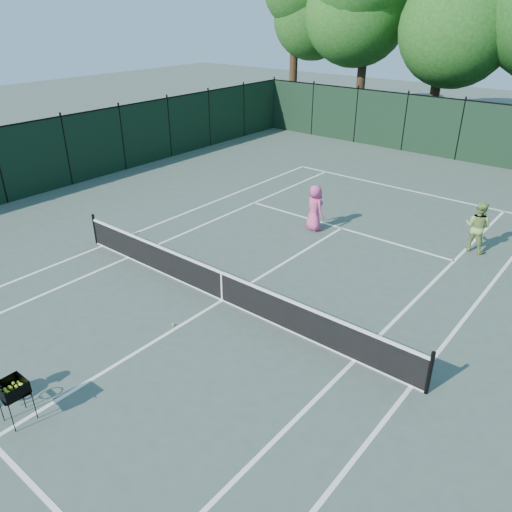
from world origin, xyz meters
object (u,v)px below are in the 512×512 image
Objects in this scene: player_green at (478,227)px; ball_hopper at (12,389)px; loose_ball_midcourt at (173,325)px; player_pink at (315,208)px.

ball_hopper is (-4.38, -13.32, -0.07)m from player_green.
loose_ball_midcourt is at bearing 99.33° from ball_hopper.
loose_ball_midcourt is (0.59, -7.35, -0.80)m from player_pink.
player_green is at bearing 80.18° from ball_hopper.
ball_hopper is 4.14m from loose_ball_midcourt.
player_pink is 5.38m from player_green.
player_green is 14.02m from ball_hopper.
ball_hopper is at bearing -89.03° from loose_ball_midcourt.
player_pink reaches higher than loose_ball_midcourt.
player_pink is at bearing 101.66° from ball_hopper.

